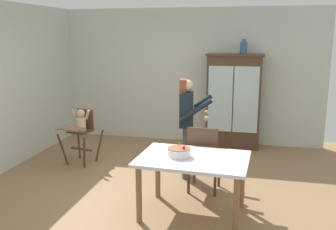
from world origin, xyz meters
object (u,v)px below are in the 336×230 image
(china_cabinet, at_px, (233,101))
(high_chair_with_toddler, at_px, (80,126))
(dining_table, at_px, (193,165))
(adult_person, at_px, (187,116))
(dining_chair_far_side, at_px, (203,155))
(birthday_cake, at_px, (179,152))
(ceramic_vase, at_px, (244,47))

(china_cabinet, relative_size, high_chair_with_toddler, 1.92)
(china_cabinet, height_order, dining_table, china_cabinet)
(adult_person, height_order, dining_chair_far_side, adult_person)
(china_cabinet, bearing_deg, adult_person, -108.69)
(china_cabinet, xyz_separation_m, adult_person, (-0.60, -1.77, 0.05))
(dining_table, bearing_deg, birthday_cake, -178.48)
(adult_person, distance_m, birthday_cake, 1.23)
(high_chair_with_toddler, relative_size, birthday_cake, 3.39)
(dining_table, distance_m, birthday_cake, 0.23)
(dining_table, xyz_separation_m, birthday_cake, (-0.17, -0.00, 0.16))
(china_cabinet, relative_size, dining_table, 1.35)
(birthday_cake, distance_m, dining_chair_far_side, 0.75)
(ceramic_vase, distance_m, high_chair_with_toddler, 3.31)
(ceramic_vase, xyz_separation_m, dining_chair_far_side, (-0.43, -2.31, -1.39))
(ceramic_vase, relative_size, birthday_cake, 0.96)
(china_cabinet, xyz_separation_m, birthday_cake, (-0.48, -2.99, -0.12))
(china_cabinet, height_order, adult_person, china_cabinet)
(china_cabinet, bearing_deg, dining_chair_far_side, -96.79)
(dining_chair_far_side, bearing_deg, high_chair_with_toddler, -15.46)
(ceramic_vase, relative_size, high_chair_with_toddler, 0.28)
(china_cabinet, height_order, ceramic_vase, ceramic_vase)
(adult_person, relative_size, birthday_cake, 5.47)
(adult_person, xyz_separation_m, dining_table, (0.29, -1.21, -0.33))
(high_chair_with_toddler, relative_size, dining_chair_far_side, 0.99)
(adult_person, bearing_deg, china_cabinet, -25.12)
(high_chair_with_toddler, xyz_separation_m, adult_person, (1.87, -0.21, 0.31))
(high_chair_with_toddler, relative_size, dining_table, 0.70)
(birthday_cake, bearing_deg, ceramic_vase, 78.01)
(china_cabinet, distance_m, high_chair_with_toddler, 2.93)
(china_cabinet, relative_size, adult_person, 1.19)
(high_chair_with_toddler, bearing_deg, dining_table, -22.76)
(ceramic_vase, height_order, adult_person, ceramic_vase)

